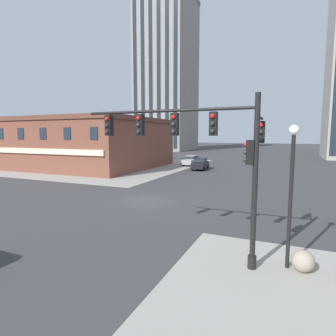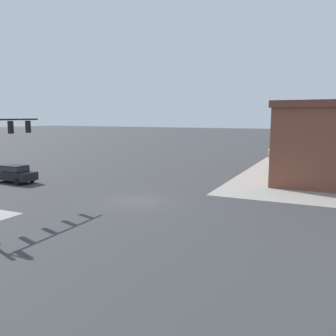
% 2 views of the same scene
% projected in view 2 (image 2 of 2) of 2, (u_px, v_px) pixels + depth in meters
% --- Properties ---
extents(ground_plane, '(320.00, 320.00, 0.00)m').
position_uv_depth(ground_plane, '(137.00, 201.00, 25.93)').
color(ground_plane, '#38383A').
extents(car_main_southbound_near, '(1.95, 4.43, 1.68)m').
position_uv_depth(car_main_southbound_near, '(14.00, 173.00, 33.01)').
color(car_main_southbound_near, black).
rests_on(car_main_southbound_near, ground).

